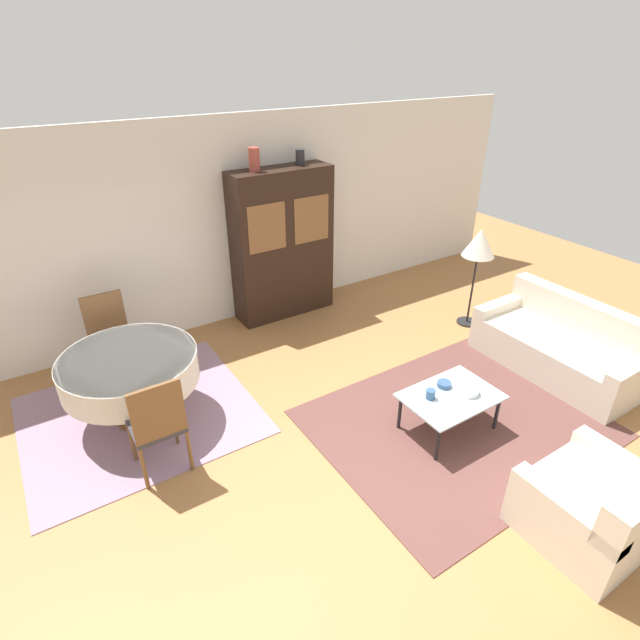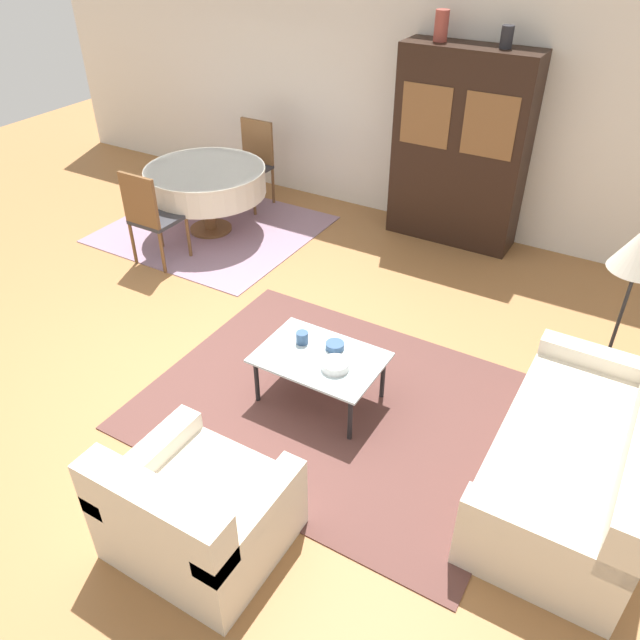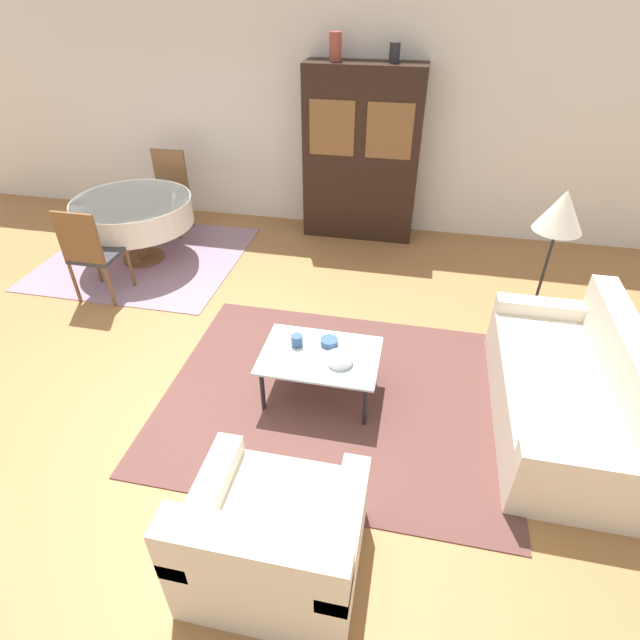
{
  "view_description": "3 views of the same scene",
  "coord_description": "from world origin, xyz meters",
  "px_view_note": "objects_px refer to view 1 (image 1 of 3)",
  "views": [
    {
      "loc": [
        -2.2,
        -2.34,
        3.42
      ],
      "look_at": [
        0.2,
        1.4,
        0.95
      ],
      "focal_mm": 28.0,
      "sensor_mm": 36.0,
      "label": 1
    },
    {
      "loc": [
        2.83,
        -2.89,
        3.29
      ],
      "look_at": [
        0.98,
        0.24,
        0.75
      ],
      "focal_mm": 35.0,
      "sensor_mm": 36.0,
      "label": 2
    },
    {
      "loc": [
        1.59,
        -2.72,
        2.9
      ],
      "look_at": [
        0.98,
        0.24,
        0.75
      ],
      "focal_mm": 28.0,
      "sensor_mm": 36.0,
      "label": 3
    }
  ],
  "objects_px": {
    "dining_chair_far": "(110,333)",
    "cup": "(431,394)",
    "dining_chair_near": "(157,422)",
    "vase_tall": "(254,159)",
    "armchair": "(597,508)",
    "vase_short": "(300,157)",
    "coffee_table": "(451,398)",
    "display_cabinet": "(283,244)",
    "floor_lamp": "(479,246)",
    "couch": "(561,347)",
    "bowl_small": "(444,384)",
    "dining_table": "(130,369)",
    "bowl": "(469,390)"
  },
  "relations": [
    {
      "from": "couch",
      "to": "dining_table",
      "type": "xyz_separation_m",
      "value": [
        -4.46,
        1.78,
        0.31
      ]
    },
    {
      "from": "armchair",
      "to": "dining_table",
      "type": "height_order",
      "value": "armchair"
    },
    {
      "from": "dining_chair_near",
      "to": "floor_lamp",
      "type": "height_order",
      "value": "floor_lamp"
    },
    {
      "from": "couch",
      "to": "coffee_table",
      "type": "relative_size",
      "value": 2.0
    },
    {
      "from": "dining_chair_far",
      "to": "couch",
      "type": "bearing_deg",
      "value": 149.05
    },
    {
      "from": "display_cabinet",
      "to": "floor_lamp",
      "type": "height_order",
      "value": "display_cabinet"
    },
    {
      "from": "dining_chair_near",
      "to": "floor_lamp",
      "type": "xyz_separation_m",
      "value": [
        4.4,
        0.47,
        0.57
      ]
    },
    {
      "from": "armchair",
      "to": "dining_chair_near",
      "type": "height_order",
      "value": "dining_chair_near"
    },
    {
      "from": "display_cabinet",
      "to": "coffee_table",
      "type": "bearing_deg",
      "value": -87.61
    },
    {
      "from": "display_cabinet",
      "to": "floor_lamp",
      "type": "bearing_deg",
      "value": -40.6
    },
    {
      "from": "cup",
      "to": "dining_chair_near",
      "type": "bearing_deg",
      "value": 159.51
    },
    {
      "from": "armchair",
      "to": "bowl",
      "type": "bearing_deg",
      "value": 85.24
    },
    {
      "from": "armchair",
      "to": "vase_short",
      "type": "xyz_separation_m",
      "value": [
        0.13,
        4.62,
        1.84
      ]
    },
    {
      "from": "armchair",
      "to": "display_cabinet",
      "type": "height_order",
      "value": "display_cabinet"
    },
    {
      "from": "armchair",
      "to": "vase_short",
      "type": "bearing_deg",
      "value": 88.43
    },
    {
      "from": "coffee_table",
      "to": "vase_short",
      "type": "distance_m",
      "value": 3.58
    },
    {
      "from": "vase_tall",
      "to": "vase_short",
      "type": "relative_size",
      "value": 1.42
    },
    {
      "from": "floor_lamp",
      "to": "vase_short",
      "type": "relative_size",
      "value": 6.86
    },
    {
      "from": "coffee_table",
      "to": "dining_chair_near",
      "type": "height_order",
      "value": "dining_chair_near"
    },
    {
      "from": "armchair",
      "to": "vase_short",
      "type": "distance_m",
      "value": 4.98
    },
    {
      "from": "couch",
      "to": "vase_tall",
      "type": "height_order",
      "value": "vase_tall"
    },
    {
      "from": "dining_table",
      "to": "couch",
      "type": "bearing_deg",
      "value": -21.79
    },
    {
      "from": "dining_table",
      "to": "vase_tall",
      "type": "xyz_separation_m",
      "value": [
        2.09,
        1.27,
        1.58
      ]
    },
    {
      "from": "dining_chair_near",
      "to": "cup",
      "type": "height_order",
      "value": "dining_chair_near"
    },
    {
      "from": "dining_chair_near",
      "to": "vase_tall",
      "type": "height_order",
      "value": "vase_tall"
    },
    {
      "from": "dining_table",
      "to": "cup",
      "type": "xyz_separation_m",
      "value": [
        2.36,
        -1.77,
        -0.14
      ]
    },
    {
      "from": "dining_chair_near",
      "to": "dining_chair_far",
      "type": "xyz_separation_m",
      "value": [
        0.0,
        1.78,
        0.0
      ]
    },
    {
      "from": "dining_table",
      "to": "dining_chair_near",
      "type": "bearing_deg",
      "value": -90.0
    },
    {
      "from": "vase_short",
      "to": "cup",
      "type": "bearing_deg",
      "value": -97.09
    },
    {
      "from": "armchair",
      "to": "dining_chair_far",
      "type": "relative_size",
      "value": 0.94
    },
    {
      "from": "coffee_table",
      "to": "vase_short",
      "type": "height_order",
      "value": "vase_short"
    },
    {
      "from": "dining_chair_far",
      "to": "armchair",
      "type": "bearing_deg",
      "value": 121.58
    },
    {
      "from": "armchair",
      "to": "dining_table",
      "type": "xyz_separation_m",
      "value": [
        -2.61,
        3.36,
        0.31
      ]
    },
    {
      "from": "display_cabinet",
      "to": "cup",
      "type": "distance_m",
      "value": 3.09
    },
    {
      "from": "armchair",
      "to": "dining_table",
      "type": "bearing_deg",
      "value": 127.88
    },
    {
      "from": "dining_chair_far",
      "to": "cup",
      "type": "distance_m",
      "value": 3.56
    },
    {
      "from": "vase_tall",
      "to": "bowl_small",
      "type": "bearing_deg",
      "value": -80.04
    },
    {
      "from": "couch",
      "to": "dining_table",
      "type": "bearing_deg",
      "value": 68.21
    },
    {
      "from": "couch",
      "to": "vase_tall",
      "type": "distance_m",
      "value": 4.3
    },
    {
      "from": "armchair",
      "to": "vase_tall",
      "type": "distance_m",
      "value": 5.02
    },
    {
      "from": "dining_chair_far",
      "to": "cup",
      "type": "height_order",
      "value": "dining_chair_far"
    },
    {
      "from": "couch",
      "to": "bowl_small",
      "type": "xyz_separation_m",
      "value": [
        -1.85,
        0.07,
        0.15
      ]
    },
    {
      "from": "armchair",
      "to": "dining_chair_far",
      "type": "xyz_separation_m",
      "value": [
        -2.61,
        4.25,
        0.28
      ]
    },
    {
      "from": "armchair",
      "to": "dining_chair_near",
      "type": "distance_m",
      "value": 3.6
    },
    {
      "from": "vase_tall",
      "to": "cup",
      "type": "bearing_deg",
      "value": -84.89
    },
    {
      "from": "couch",
      "to": "dining_chair_near",
      "type": "bearing_deg",
      "value": 78.69
    },
    {
      "from": "display_cabinet",
      "to": "couch",
      "type": "bearing_deg",
      "value": -56.42
    },
    {
      "from": "display_cabinet",
      "to": "floor_lamp",
      "type": "xyz_separation_m",
      "value": [
        1.97,
        -1.69,
        0.12
      ]
    },
    {
      "from": "dining_chair_far",
      "to": "vase_short",
      "type": "bearing_deg",
      "value": -172.2
    },
    {
      "from": "vase_tall",
      "to": "dining_chair_far",
      "type": "bearing_deg",
      "value": -169.82
    }
  ]
}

